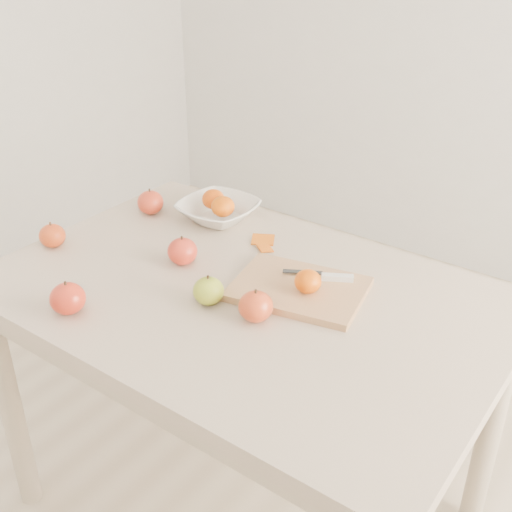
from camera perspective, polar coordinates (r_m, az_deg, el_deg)
The scene contains 16 objects.
ground at distance 2.01m, azimuth -0.90°, elevation -21.53°, with size 3.50×3.50×0.00m, color #C6B293.
table at distance 1.56m, azimuth -1.09°, elevation -6.14°, with size 1.20×0.80×0.75m.
cutting_board at distance 1.50m, azimuth 3.81°, elevation -2.94°, with size 0.30×0.22×0.02m, color tan.
board_tangerine at distance 1.46m, azimuth 4.63°, elevation -2.26°, with size 0.06×0.06×0.05m, color #C94407.
fruit_bowl at distance 1.84m, azimuth -3.38°, elevation 4.01°, with size 0.22×0.22×0.05m, color white.
bowl_tangerine_near at distance 1.85m, azimuth -3.81°, elevation 5.08°, with size 0.06×0.06×0.06m, color #E54F08.
bowl_tangerine_far at distance 1.80m, azimuth -2.97°, elevation 4.42°, with size 0.07×0.07×0.06m, color orange.
orange_peel_a at distance 1.72m, azimuth 0.62°, elevation 1.33°, with size 0.06×0.04×0.00m, color #C4570D.
orange_peel_b at distance 1.68m, azimuth 0.79°, elevation 0.64°, with size 0.04×0.04×0.00m, color #C4560D.
paring_knife at distance 1.52m, azimuth 6.74°, elevation -1.83°, with size 0.16×0.08×0.01m.
apple_green at distance 1.45m, azimuth -4.25°, elevation -3.11°, with size 0.07×0.07×0.06m, color olive.
apple_red_c at distance 1.47m, azimuth -16.40°, elevation -3.65°, with size 0.08×0.08×0.07m, color #A60918.
apple_red_d at distance 1.77m, azimuth -17.66°, elevation 1.73°, with size 0.07×0.07×0.06m, color #A1140D.
apple_red_a at distance 1.90m, azimuth -9.37°, elevation 4.73°, with size 0.08×0.08×0.07m, color maroon.
apple_red_e at distance 1.39m, azimuth -0.03°, elevation -4.50°, with size 0.08×0.08×0.07m, color maroon.
apple_red_b at distance 1.61m, azimuth -6.55°, elevation 0.42°, with size 0.08×0.08×0.07m, color maroon.
Camera 1 is at (0.78, -1.02, 1.55)m, focal length 45.00 mm.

